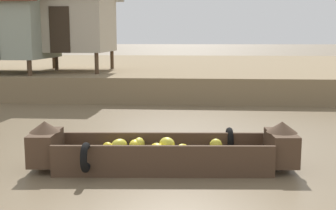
% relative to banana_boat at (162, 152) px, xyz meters
% --- Properties ---
extents(ground_plane, '(300.00, 300.00, 0.00)m').
position_rel_banana_boat_xyz_m(ground_plane, '(-1.32, 4.00, -0.32)').
color(ground_plane, '#726047').
extents(riverbank_strip, '(160.00, 20.00, 0.97)m').
position_rel_banana_boat_xyz_m(riverbank_strip, '(-1.32, 17.54, 0.17)').
color(riverbank_strip, '#7F6B4C').
rests_on(riverbank_strip, ground).
extents(banana_boat, '(4.95, 1.96, 0.90)m').
position_rel_banana_boat_xyz_m(banana_boat, '(0.00, 0.00, 0.00)').
color(banana_boat, '#473323').
rests_on(banana_boat, ground).
extents(stilt_house_mid_left, '(3.98, 3.98, 3.89)m').
position_rel_banana_boat_xyz_m(stilt_house_mid_left, '(-7.20, 9.73, 2.54)').
color(stilt_house_mid_left, '#4C3826').
rests_on(stilt_house_mid_left, riverbank_strip).
extents(stilt_house_mid_right, '(3.88, 3.90, 4.18)m').
position_rel_banana_boat_xyz_m(stilt_house_mid_right, '(-4.81, 10.72, 2.82)').
color(stilt_house_mid_right, '#4C3826').
rests_on(stilt_house_mid_right, riverbank_strip).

